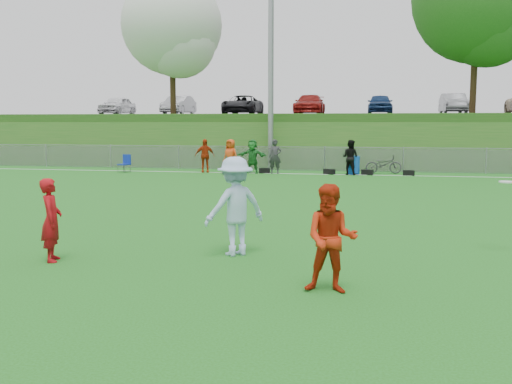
% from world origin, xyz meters
% --- Properties ---
extents(ground, '(120.00, 120.00, 0.00)m').
position_xyz_m(ground, '(0.00, 0.00, 0.00)').
color(ground, '#1E5A12').
rests_on(ground, ground).
extents(sideline_far, '(60.00, 0.10, 0.01)m').
position_xyz_m(sideline_far, '(0.00, 18.00, 0.01)').
color(sideline_far, white).
rests_on(sideline_far, ground).
extents(fence, '(58.00, 0.06, 1.30)m').
position_xyz_m(fence, '(0.00, 20.00, 0.65)').
color(fence, gray).
rests_on(fence, ground).
extents(light_pole, '(1.20, 0.40, 12.15)m').
position_xyz_m(light_pole, '(-3.00, 20.80, 6.71)').
color(light_pole, gray).
rests_on(light_pole, ground).
extents(berm, '(120.00, 18.00, 3.00)m').
position_xyz_m(berm, '(0.00, 31.00, 1.50)').
color(berm, '#1C5217').
rests_on(berm, ground).
extents(parking_lot, '(120.00, 12.00, 0.10)m').
position_xyz_m(parking_lot, '(0.00, 33.00, 3.05)').
color(parking_lot, black).
rests_on(parking_lot, berm).
extents(tree_white_flowering, '(6.30, 6.30, 8.78)m').
position_xyz_m(tree_white_flowering, '(-9.84, 24.92, 8.32)').
color(tree_white_flowering, black).
rests_on(tree_white_flowering, berm).
extents(tree_green_near, '(7.14, 7.14, 9.95)m').
position_xyz_m(tree_green_near, '(8.16, 24.42, 9.03)').
color(tree_green_near, black).
rests_on(tree_green_near, berm).
extents(car_row, '(32.04, 5.18, 1.44)m').
position_xyz_m(car_row, '(-1.17, 32.00, 3.82)').
color(car_row, white).
rests_on(car_row, parking_lot).
extents(spectator_row, '(8.35, 0.91, 1.69)m').
position_xyz_m(spectator_row, '(-2.90, 18.00, 0.85)').
color(spectator_row, '#A82A0B').
rests_on(spectator_row, ground).
extents(gear_bags, '(7.60, 0.53, 0.26)m').
position_xyz_m(gear_bags, '(0.97, 18.10, 0.13)').
color(gear_bags, black).
rests_on(gear_bags, ground).
extents(player_red_left, '(0.55, 0.66, 1.53)m').
position_xyz_m(player_red_left, '(-3.48, -0.57, 0.77)').
color(player_red_left, '#A30B11').
rests_on(player_red_left, ground).
extents(player_red_center, '(0.81, 0.64, 1.64)m').
position_xyz_m(player_red_center, '(1.67, -1.56, 0.82)').
color(player_red_center, red).
rests_on(player_red_center, ground).
extents(player_blue, '(1.39, 1.32, 1.89)m').
position_xyz_m(player_blue, '(-0.28, 0.54, 0.95)').
color(player_blue, '#A8C3E9').
rests_on(player_blue, ground).
extents(frisbee, '(0.29, 0.29, 0.03)m').
position_xyz_m(frisbee, '(4.85, 1.79, 1.39)').
color(frisbee, white).
rests_on(frisbee, ground).
extents(recycling_bin, '(0.78, 0.78, 0.90)m').
position_xyz_m(recycling_bin, '(1.54, 18.27, 0.45)').
color(recycling_bin, '#104EB7').
rests_on(recycling_bin, ground).
extents(camp_chair, '(0.62, 0.63, 0.90)m').
position_xyz_m(camp_chair, '(-9.99, 17.29, 0.27)').
color(camp_chair, '#0E2698').
rests_on(camp_chair, ground).
extents(bicycle, '(1.83, 0.83, 0.93)m').
position_xyz_m(bicycle, '(3.00, 19.00, 0.46)').
color(bicycle, '#313134').
rests_on(bicycle, ground).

